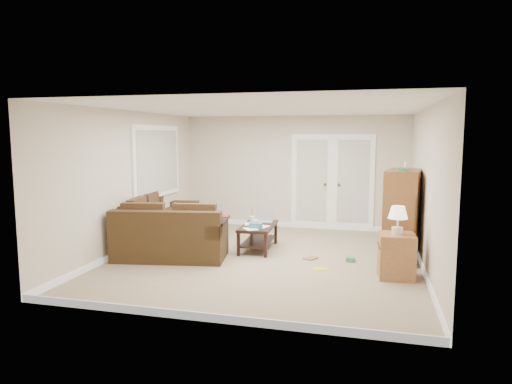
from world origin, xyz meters
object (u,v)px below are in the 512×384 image
(tv_armoire, at_px, (402,215))
(side_cabinet, at_px, (396,252))
(sectional_sofa, at_px, (166,230))
(coffee_table, at_px, (258,236))

(tv_armoire, height_order, side_cabinet, tv_armoire)
(sectional_sofa, bearing_deg, side_cabinet, -20.42)
(coffee_table, bearing_deg, side_cabinet, -27.73)
(coffee_table, distance_m, side_cabinet, 2.61)
(sectional_sofa, xyz_separation_m, coffee_table, (1.66, 0.35, -0.09))
(sectional_sofa, distance_m, coffee_table, 1.70)
(coffee_table, distance_m, tv_armoire, 2.53)
(sectional_sofa, height_order, side_cabinet, side_cabinet)
(sectional_sofa, height_order, coffee_table, sectional_sofa)
(tv_armoire, bearing_deg, side_cabinet, -87.20)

